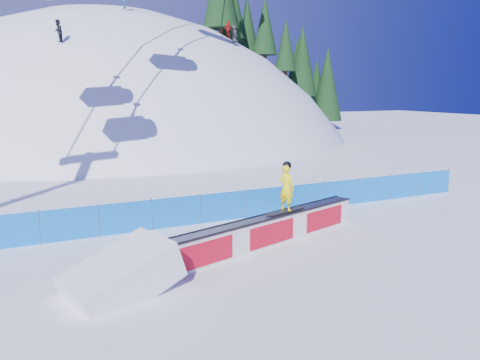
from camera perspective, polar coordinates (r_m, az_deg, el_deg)
name	(u,v)px	position (r m, az deg, el deg)	size (l,w,h in m)	color
ground	(327,246)	(16.69, 10.55, -7.94)	(160.00, 160.00, 0.00)	white
snow_hill	(118,284)	(60.25, -14.66, -12.20)	(64.00, 64.00, 64.00)	white
treeline	(285,53)	(62.12, 5.56, 15.17)	(20.68, 12.04, 19.64)	#352115
safety_fence	(266,202)	(20.18, 3.15, -2.67)	(22.05, 0.05, 1.30)	blue
rail_box	(266,231)	(16.33, 3.24, -6.26)	(8.69, 3.20, 1.07)	silver
snow_ramp	(122,291)	(13.37, -14.20, -13.01)	(2.83, 1.89, 1.06)	white
snowboarder	(286,187)	(16.67, 5.69, -0.84)	(1.75, 0.81, 1.81)	black
distant_skiers	(158,20)	(44.78, -9.99, 18.62)	(17.11, 8.48, 5.57)	black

